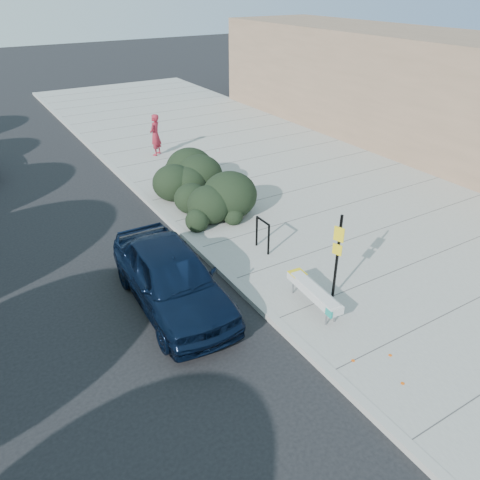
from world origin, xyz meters
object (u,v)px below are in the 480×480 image
object	(u,v)px
bike_rack	(263,232)
pedestrian	(155,135)
sedan_navy	(172,277)
bench	(314,292)
sign_post	(337,252)

from	to	relation	value
bike_rack	pedestrian	size ratio (longest dim) A/B	0.54
bike_rack	sedan_navy	size ratio (longest dim) A/B	0.21
sedan_navy	pedestrian	bearing A→B (deg)	71.27
bench	sign_post	world-z (taller)	sign_post
bike_rack	bench	bearing A→B (deg)	-99.83
sedan_navy	pedestrian	distance (m)	11.40
bike_rack	sedan_navy	distance (m)	3.43
bench	sedan_navy	bearing A→B (deg)	147.53
bench	sedan_navy	size ratio (longest dim) A/B	0.40
bench	pedestrian	bearing A→B (deg)	89.05
sign_post	bike_rack	bearing A→B (deg)	75.39
bench	pedestrian	world-z (taller)	pedestrian
bench	sign_post	size ratio (longest dim) A/B	0.82
sign_post	sedan_navy	xyz separation A→B (m)	(-3.52, 2.05, -0.67)
bench	bike_rack	size ratio (longest dim) A/B	1.90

